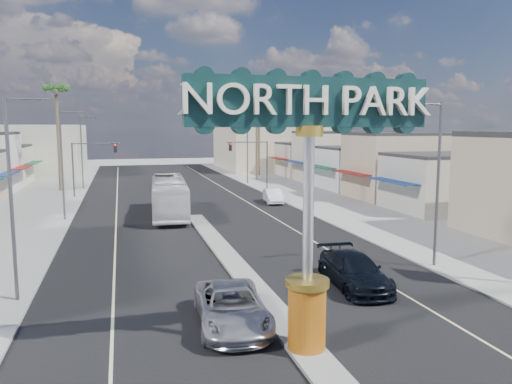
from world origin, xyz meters
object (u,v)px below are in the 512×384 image
city_bus (169,196)px  streetlight_r_far (246,147)px  streetlight_l_far (83,148)px  streetlight_r_near (435,176)px  car_parked_right (273,196)px  suv_right (354,271)px  streetlight_l_near (15,189)px  palm_left_far (56,94)px  palm_right_far (259,96)px  traffic_signal_left (90,158)px  streetlight_r_mid (304,156)px  streetlight_l_mid (64,159)px  traffic_signal_right (252,156)px  gateway_sign (309,182)px  palm_right_mid (257,106)px  suv_left (232,307)px

city_bus → streetlight_r_far: bearing=64.2°
streetlight_l_far → streetlight_r_near: 46.90m
car_parked_right → suv_right: bearing=-90.9°
streetlight_l_near → palm_left_far: size_ratio=0.69×
palm_right_far → streetlight_r_far: bearing=-114.5°
traffic_signal_left → streetlight_r_far: bearing=22.2°
palm_left_far → streetlight_r_far: bearing=4.9°
traffic_signal_left → streetlight_r_mid: 24.11m
streetlight_l_mid → streetlight_r_near: bearing=-43.8°
traffic_signal_left → traffic_signal_right: 18.37m
gateway_sign → palm_right_mid: palm_right_mid is taller
city_bus → palm_right_mid: bearing=63.7°
gateway_sign → streetlight_l_mid: gateway_sign is taller
traffic_signal_left → palm_right_far: palm_right_far is taller
traffic_signal_left → suv_right: bearing=-68.8°
streetlight_l_near → streetlight_r_mid: bearing=43.8°
traffic_signal_right → palm_right_mid: 14.10m
traffic_signal_right → streetlight_l_mid: 24.11m
traffic_signal_right → palm_right_far: 20.59m
streetlight_l_mid → streetlight_r_near: 28.90m
palm_left_far → palm_right_mid: (26.00, 6.00, -0.90)m
suv_left → car_parked_right: suv_left is taller
gateway_sign → city_bus: bearing=94.1°
streetlight_l_near → streetlight_r_far: (20.87, 42.00, 0.00)m
car_parked_right → streetlight_r_far: bearing=92.7°
palm_right_mid → suv_right: (-8.26, -48.00, -9.79)m
traffic_signal_right → streetlight_l_mid: (-19.62, -13.99, 0.79)m
traffic_signal_left → city_bus: size_ratio=0.49×
streetlight_l_far → streetlight_r_mid: size_ratio=1.00×
streetlight_r_far → streetlight_r_near: bearing=-90.0°
streetlight_l_near → suv_right: (15.18, -2.00, -4.26)m
suv_left → city_bus: 25.24m
streetlight_r_far → palm_right_mid: bearing=57.3°
streetlight_l_mid → car_parked_right: streetlight_l_mid is taller
suv_right → car_parked_right: size_ratio=1.27×
gateway_sign → streetlight_l_far: bearing=101.8°
traffic_signal_right → palm_right_far: bearing=72.1°
streetlight_r_near → streetlight_r_mid: size_ratio=1.00×
palm_right_mid → car_parked_right: palm_right_mid is taller
gateway_sign → palm_right_far: 62.20m
streetlight_l_near → palm_right_mid: bearing=63.0°
streetlight_l_near → suv_left: 10.75m
traffic_signal_right → streetlight_r_near: 34.03m
streetlight_r_near → gateway_sign: bearing=-142.4°
streetlight_l_mid → streetlight_l_far: (0.00, 22.00, 0.00)m
palm_right_mid → palm_left_far: bearing=-167.0°
traffic_signal_right → streetlight_r_mid: 14.07m
traffic_signal_right → streetlight_r_mid: streetlight_r_mid is taller
palm_left_far → streetlight_r_mid: bearing=-40.5°
palm_left_far → suv_left: 47.65m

